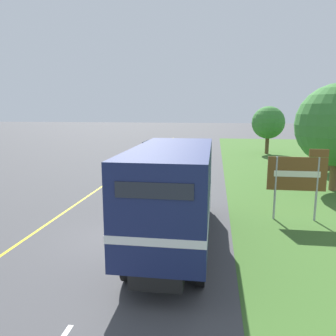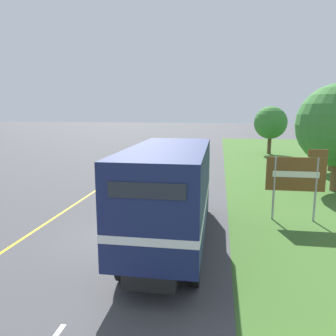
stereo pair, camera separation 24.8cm
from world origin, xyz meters
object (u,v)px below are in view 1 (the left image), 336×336
Objects in this scene: roadside_tree_mid at (333,119)px; roadside_tree_far at (268,123)px; lead_car_white at (154,153)px; highway_sign at (298,175)px; horse_trailer_truck at (175,190)px.

roadside_tree_far is (-3.24, 9.09, -0.68)m from roadside_tree_mid.
highway_sign reaches higher than lead_car_white.
horse_trailer_truck is at bearing -144.76° from highway_sign.
highway_sign is at bearing -95.27° from roadside_tree_far.
horse_trailer_truck is at bearing -122.63° from roadside_tree_mid.
roadside_tree_mid reaches higher than roadside_tree_far.
horse_trailer_truck is 2.06× the size of lead_car_white.
horse_trailer_truck reaches higher than highway_sign.
roadside_tree_mid is 9.67m from roadside_tree_far.
horse_trailer_truck is 5.76m from highway_sign.
roadside_tree_mid is at bearing -70.40° from roadside_tree_far.
roadside_tree_far reaches higher than lead_car_white.
horse_trailer_truck is 18.46m from roadside_tree_mid.
lead_car_white is 0.82× the size of roadside_tree_far.
lead_car_white is at bearing 102.97° from horse_trailer_truck.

